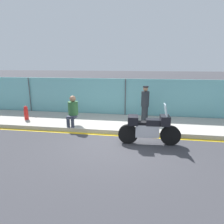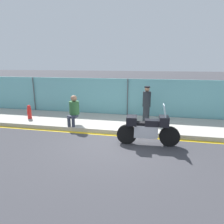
{
  "view_description": "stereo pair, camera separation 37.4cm",
  "coord_description": "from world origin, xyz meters",
  "px_view_note": "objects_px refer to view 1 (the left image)",
  "views": [
    {
      "loc": [
        0.93,
        -6.78,
        2.9
      ],
      "look_at": [
        -0.31,
        0.98,
        0.92
      ],
      "focal_mm": 32.0,
      "sensor_mm": 36.0,
      "label": 1
    },
    {
      "loc": [
        1.29,
        -6.71,
        2.9
      ],
      "look_at": [
        -0.31,
        0.98,
        0.92
      ],
      "focal_mm": 32.0,
      "sensor_mm": 36.0,
      "label": 2
    }
  ],
  "objects_px": {
    "motorcycle": "(149,128)",
    "fire_hydrant": "(26,113)",
    "officer_standing": "(145,103)",
    "person_seated_on_curb": "(73,109)"
  },
  "relations": [
    {
      "from": "fire_hydrant",
      "to": "officer_standing",
      "type": "bearing_deg",
      "value": 6.79
    },
    {
      "from": "person_seated_on_curb",
      "to": "fire_hydrant",
      "type": "height_order",
      "value": "person_seated_on_curb"
    },
    {
      "from": "motorcycle",
      "to": "officer_standing",
      "type": "height_order",
      "value": "officer_standing"
    },
    {
      "from": "officer_standing",
      "to": "motorcycle",
      "type": "bearing_deg",
      "value": -86.55
    },
    {
      "from": "motorcycle",
      "to": "person_seated_on_curb",
      "type": "distance_m",
      "value": 3.51
    },
    {
      "from": "motorcycle",
      "to": "person_seated_on_curb",
      "type": "xyz_separation_m",
      "value": [
        -3.27,
        1.24,
        0.28
      ]
    },
    {
      "from": "officer_standing",
      "to": "fire_hydrant",
      "type": "bearing_deg",
      "value": -173.21
    },
    {
      "from": "motorcycle",
      "to": "fire_hydrant",
      "type": "xyz_separation_m",
      "value": [
        -5.81,
        1.69,
        -0.1
      ]
    },
    {
      "from": "motorcycle",
      "to": "person_seated_on_curb",
      "type": "relative_size",
      "value": 1.7
    },
    {
      "from": "motorcycle",
      "to": "officer_standing",
      "type": "bearing_deg",
      "value": 90.21
    }
  ]
}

